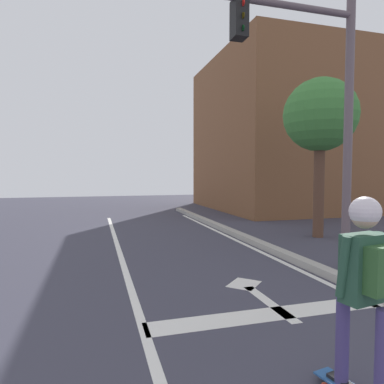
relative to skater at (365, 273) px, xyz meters
The scene contains 10 objects.
lane_line_center 2.89m from the skater, 123.50° to the left, with size 0.12×20.00×0.01m, color silver.
lane_line_curbside 3.02m from the skater, 52.55° to the left, with size 0.12×20.00×0.01m, color silver.
stop_bar 2.08m from the skater, 83.83° to the left, with size 3.35×0.40×0.01m, color silver.
lane_arrow_stem 2.41m from the skater, 80.45° to the left, with size 0.16×1.40×0.01m, color silver.
lane_arrow_head 3.19m from the skater, 83.14° to the left, with size 0.56×0.44×0.01m, color silver.
curb_strip 3.14m from the skater, 48.73° to the left, with size 0.24×24.00×0.14m, color #9E9A92.
skater is the anchor object (origin of this frame).
traffic_signal_mast 4.40m from the skater, 63.81° to the left, with size 4.58×0.34×5.26m.
roadside_tree 7.90m from the skater, 56.10° to the left, with size 2.08×2.08×4.56m.
building_block 16.19m from the skater, 60.24° to the left, with size 8.10×8.39×7.72m, color brown.
Camera 1 is at (-0.87, 1.65, 1.84)m, focal length 31.69 mm.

